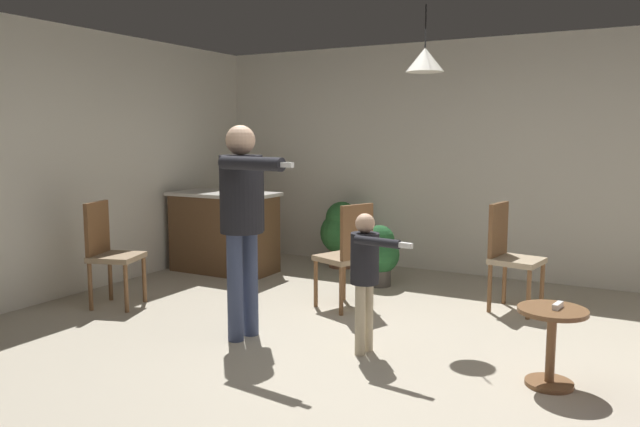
{
  "coord_description": "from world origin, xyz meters",
  "views": [
    {
      "loc": [
        2.01,
        -3.85,
        1.64
      ],
      "look_at": [
        -0.33,
        0.42,
        1.0
      ],
      "focal_mm": 34.39,
      "sensor_mm": 36.0,
      "label": 1
    }
  ],
  "objects_px": {
    "dining_chair_near_wall": "(509,252)",
    "potted_plant_corner": "(380,253)",
    "person_child": "(366,267)",
    "dining_chair_centre_back": "(109,250)",
    "kitchen_counter": "(224,232)",
    "dining_chair_by_counter": "(348,252)",
    "potted_plant_by_wall": "(342,231)",
    "spare_remote_on_table": "(558,306)",
    "side_table_by_couch": "(551,337)",
    "person_adult": "(243,208)"
  },
  "relations": [
    {
      "from": "dining_chair_near_wall",
      "to": "potted_plant_corner",
      "type": "height_order",
      "value": "dining_chair_near_wall"
    },
    {
      "from": "person_child",
      "to": "dining_chair_centre_back",
      "type": "xyz_separation_m",
      "value": [
        -2.67,
        0.0,
        -0.11
      ]
    },
    {
      "from": "kitchen_counter",
      "to": "dining_chair_by_counter",
      "type": "xyz_separation_m",
      "value": [
        2.0,
        -0.73,
        0.07
      ]
    },
    {
      "from": "potted_plant_by_wall",
      "to": "dining_chair_near_wall",
      "type": "bearing_deg",
      "value": -22.52
    },
    {
      "from": "dining_chair_near_wall",
      "to": "spare_remote_on_table",
      "type": "bearing_deg",
      "value": 30.55
    },
    {
      "from": "potted_plant_by_wall",
      "to": "person_child",
      "type": "bearing_deg",
      "value": -59.92
    },
    {
      "from": "potted_plant_by_wall",
      "to": "side_table_by_couch",
      "type": "bearing_deg",
      "value": -42.37
    },
    {
      "from": "side_table_by_couch",
      "to": "spare_remote_on_table",
      "type": "distance_m",
      "value": 0.21
    },
    {
      "from": "kitchen_counter",
      "to": "spare_remote_on_table",
      "type": "distance_m",
      "value": 4.3
    },
    {
      "from": "side_table_by_couch",
      "to": "dining_chair_by_counter",
      "type": "height_order",
      "value": "dining_chair_by_counter"
    },
    {
      "from": "person_child",
      "to": "spare_remote_on_table",
      "type": "bearing_deg",
      "value": 99.66
    },
    {
      "from": "potted_plant_corner",
      "to": "person_adult",
      "type": "bearing_deg",
      "value": -97.35
    },
    {
      "from": "dining_chair_near_wall",
      "to": "dining_chair_centre_back",
      "type": "distance_m",
      "value": 3.76
    },
    {
      "from": "side_table_by_couch",
      "to": "person_adult",
      "type": "height_order",
      "value": "person_adult"
    },
    {
      "from": "person_child",
      "to": "spare_remote_on_table",
      "type": "xyz_separation_m",
      "value": [
        1.33,
        0.05,
        -0.12
      ]
    },
    {
      "from": "kitchen_counter",
      "to": "person_child",
      "type": "relative_size",
      "value": 1.19
    },
    {
      "from": "side_table_by_couch",
      "to": "dining_chair_near_wall",
      "type": "distance_m",
      "value": 1.78
    },
    {
      "from": "dining_chair_near_wall",
      "to": "potted_plant_by_wall",
      "type": "relative_size",
      "value": 1.23
    },
    {
      "from": "kitchen_counter",
      "to": "potted_plant_by_wall",
      "type": "relative_size",
      "value": 1.55
    },
    {
      "from": "person_adult",
      "to": "dining_chair_by_counter",
      "type": "bearing_deg",
      "value": 169.01
    },
    {
      "from": "kitchen_counter",
      "to": "person_child",
      "type": "height_order",
      "value": "person_child"
    },
    {
      "from": "dining_chair_centre_back",
      "to": "spare_remote_on_table",
      "type": "relative_size",
      "value": 7.69
    },
    {
      "from": "person_adult",
      "to": "dining_chair_near_wall",
      "type": "bearing_deg",
      "value": 144.28
    },
    {
      "from": "person_child",
      "to": "potted_plant_corner",
      "type": "bearing_deg",
      "value": -152.03
    },
    {
      "from": "person_adult",
      "to": "potted_plant_by_wall",
      "type": "bearing_deg",
      "value": -162.61
    },
    {
      "from": "kitchen_counter",
      "to": "spare_remote_on_table",
      "type": "xyz_separation_m",
      "value": [
        3.96,
        -1.67,
        0.06
      ]
    },
    {
      "from": "potted_plant_corner",
      "to": "potted_plant_by_wall",
      "type": "height_order",
      "value": "potted_plant_by_wall"
    },
    {
      "from": "dining_chair_by_counter",
      "to": "potted_plant_by_wall",
      "type": "height_order",
      "value": "dining_chair_by_counter"
    },
    {
      "from": "potted_plant_by_wall",
      "to": "kitchen_counter",
      "type": "bearing_deg",
      "value": -141.92
    },
    {
      "from": "person_adult",
      "to": "dining_chair_centre_back",
      "type": "distance_m",
      "value": 1.75
    },
    {
      "from": "kitchen_counter",
      "to": "potted_plant_corner",
      "type": "distance_m",
      "value": 1.92
    },
    {
      "from": "kitchen_counter",
      "to": "person_adult",
      "type": "height_order",
      "value": "person_adult"
    },
    {
      "from": "side_table_by_couch",
      "to": "dining_chair_near_wall",
      "type": "relative_size",
      "value": 0.52
    },
    {
      "from": "spare_remote_on_table",
      "to": "potted_plant_corner",
      "type": "bearing_deg",
      "value": 137.18
    },
    {
      "from": "person_child",
      "to": "dining_chair_near_wall",
      "type": "height_order",
      "value": "person_child"
    },
    {
      "from": "dining_chair_near_wall",
      "to": "kitchen_counter",
      "type": "bearing_deg",
      "value": -81.34
    },
    {
      "from": "person_adult",
      "to": "potted_plant_corner",
      "type": "relative_size",
      "value": 2.57
    },
    {
      "from": "person_child",
      "to": "potted_plant_corner",
      "type": "relative_size",
      "value": 1.6
    },
    {
      "from": "dining_chair_by_counter",
      "to": "potted_plant_corner",
      "type": "distance_m",
      "value": 0.99
    },
    {
      "from": "person_adult",
      "to": "dining_chair_centre_back",
      "type": "xyz_separation_m",
      "value": [
        -1.67,
        0.15,
        -0.51
      ]
    },
    {
      "from": "potted_plant_corner",
      "to": "spare_remote_on_table",
      "type": "relative_size",
      "value": 5.09
    },
    {
      "from": "person_child",
      "to": "side_table_by_couch",
      "type": "bearing_deg",
      "value": 99.0
    },
    {
      "from": "dining_chair_near_wall",
      "to": "dining_chair_centre_back",
      "type": "relative_size",
      "value": 1.0
    },
    {
      "from": "person_adult",
      "to": "potted_plant_by_wall",
      "type": "relative_size",
      "value": 2.1
    },
    {
      "from": "potted_plant_by_wall",
      "to": "spare_remote_on_table",
      "type": "relative_size",
      "value": 6.25
    },
    {
      "from": "kitchen_counter",
      "to": "potted_plant_by_wall",
      "type": "distance_m",
      "value": 1.43
    },
    {
      "from": "dining_chair_by_counter",
      "to": "dining_chair_near_wall",
      "type": "relative_size",
      "value": 1.0
    },
    {
      "from": "dining_chair_near_wall",
      "to": "spare_remote_on_table",
      "type": "xyz_separation_m",
      "value": [
        0.64,
        -1.64,
        -0.01
      ]
    },
    {
      "from": "potted_plant_by_wall",
      "to": "spare_remote_on_table",
      "type": "height_order",
      "value": "potted_plant_by_wall"
    },
    {
      "from": "dining_chair_centre_back",
      "to": "kitchen_counter",
      "type": "bearing_deg",
      "value": 160.36
    }
  ]
}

